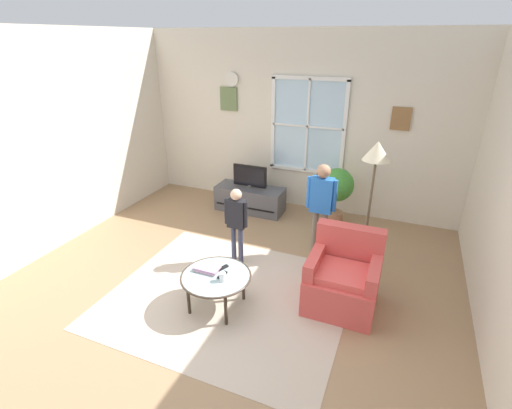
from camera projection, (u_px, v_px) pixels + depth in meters
name	position (u px, v px, depth m)	size (l,w,h in m)	color
ground_plane	(214.00, 305.00, 4.27)	(6.01, 6.69, 0.02)	#9E7A56
back_wall	(298.00, 123.00, 6.27)	(5.41, 0.17, 2.94)	beige
side_wall_left	(12.00, 154.00, 4.63)	(0.12, 6.09, 2.94)	beige
area_rug	(228.00, 296.00, 4.40)	(2.70, 2.33, 0.01)	#C6B29E
tv_stand	(250.00, 199.00, 6.50)	(1.18, 0.48, 0.43)	#4C4C51
television	(250.00, 176.00, 6.32)	(0.59, 0.08, 0.39)	#4C4C4C
armchair	(343.00, 279.00, 4.17)	(0.76, 0.74, 0.87)	#D14C47
coffee_table	(216.00, 277.00, 4.09)	(0.78, 0.78, 0.42)	#99B2B7
book_stack	(207.00, 269.00, 4.15)	(0.27, 0.17, 0.05)	#AC8D9E
cup	(223.00, 277.00, 3.97)	(0.07, 0.07, 0.10)	white
remote_near_books	(222.00, 275.00, 4.07)	(0.04, 0.14, 0.02)	black
remote_near_cup	(223.00, 268.00, 4.19)	(0.04, 0.14, 0.02)	black
person_black_shirt	(237.00, 218.00, 4.80)	(0.32, 0.15, 1.07)	#333851
person_blue_shirt	(321.00, 200.00, 4.90)	(0.40, 0.18, 1.33)	#726656
potted_plant_by_window	(337.00, 188.00, 5.83)	(0.52, 0.52, 0.95)	#9E6B4C
floor_lamp	(375.00, 165.00, 4.27)	(0.32, 0.32, 1.73)	black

